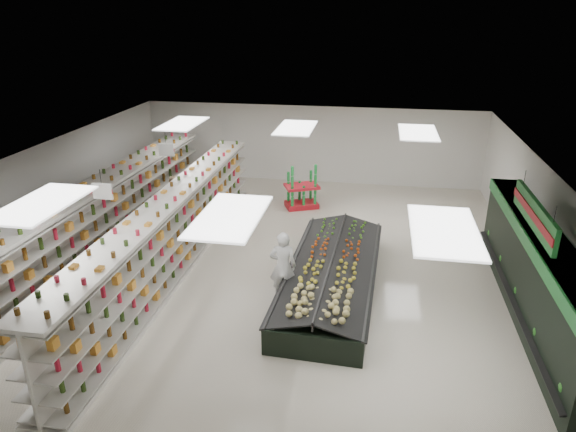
% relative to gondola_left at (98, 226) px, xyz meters
% --- Properties ---
extents(floor, '(16.00, 16.00, 0.00)m').
position_rel_gondola_left_xyz_m(floor, '(5.06, 0.36, -1.04)').
color(floor, beige).
rests_on(floor, ground).
extents(ceiling, '(14.00, 16.00, 0.02)m').
position_rel_gondola_left_xyz_m(ceiling, '(5.06, 0.36, 2.16)').
color(ceiling, white).
rests_on(ceiling, wall_back).
extents(wall_back, '(14.00, 0.02, 3.20)m').
position_rel_gondola_left_xyz_m(wall_back, '(5.06, 8.36, 0.56)').
color(wall_back, white).
rests_on(wall_back, floor).
extents(wall_left, '(0.02, 16.00, 3.20)m').
position_rel_gondola_left_xyz_m(wall_left, '(-1.94, 0.36, 0.56)').
color(wall_left, white).
rests_on(wall_left, floor).
extents(wall_right, '(0.02, 16.00, 3.20)m').
position_rel_gondola_left_xyz_m(wall_right, '(12.06, 0.36, 0.56)').
color(wall_right, white).
rests_on(wall_right, floor).
extents(produce_wall_case, '(0.93, 8.00, 2.20)m').
position_rel_gondola_left_xyz_m(produce_wall_case, '(11.59, -1.14, 0.20)').
color(produce_wall_case, black).
rests_on(produce_wall_case, floor).
extents(aisle_sign_near, '(0.52, 0.06, 0.75)m').
position_rel_gondola_left_xyz_m(aisle_sign_near, '(1.26, -1.64, 1.71)').
color(aisle_sign_near, white).
rests_on(aisle_sign_near, ceiling).
extents(aisle_sign_far, '(0.52, 0.06, 0.75)m').
position_rel_gondola_left_xyz_m(aisle_sign_far, '(1.26, 2.36, 1.71)').
color(aisle_sign_far, white).
rests_on(aisle_sign_far, ceiling).
extents(hortifruti_banner, '(0.12, 3.20, 0.95)m').
position_rel_gondola_left_xyz_m(hortifruti_banner, '(11.31, -1.14, 1.61)').
color(hortifruti_banner, '#207B32').
rests_on(hortifruti_banner, ceiling).
extents(gondola_left, '(1.38, 13.14, 2.27)m').
position_rel_gondola_left_xyz_m(gondola_left, '(0.00, 0.00, 0.00)').
color(gondola_left, silver).
rests_on(gondola_left, floor).
extents(gondola_center, '(0.94, 12.57, 2.18)m').
position_rel_gondola_left_xyz_m(gondola_center, '(2.37, -0.24, -0.04)').
color(gondola_center, silver).
rests_on(gondola_center, floor).
extents(produce_island, '(2.52, 6.35, 0.94)m').
position_rel_gondola_left_xyz_m(produce_island, '(6.83, -0.57, -0.62)').
color(produce_island, black).
rests_on(produce_island, floor).
extents(soda_endcap, '(1.43, 1.24, 1.54)m').
position_rel_gondola_left_xyz_m(soda_endcap, '(5.16, 5.20, -0.30)').
color(soda_endcap, red).
rests_on(soda_endcap, floor).
extents(shopper_main, '(0.72, 0.52, 1.84)m').
position_rel_gondola_left_xyz_m(shopper_main, '(5.66, -1.30, -0.12)').
color(shopper_main, white).
rests_on(shopper_main, floor).
extents(shopper_background, '(0.62, 0.83, 1.53)m').
position_rel_gondola_left_xyz_m(shopper_background, '(0.97, 3.45, -0.28)').
color(shopper_background, tan).
rests_on(shopper_background, floor).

